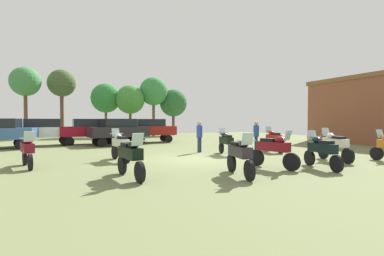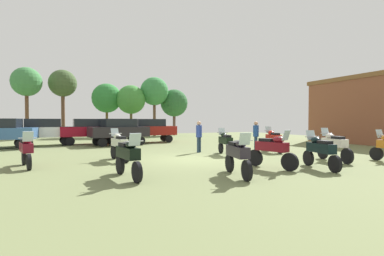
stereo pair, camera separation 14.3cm
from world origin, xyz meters
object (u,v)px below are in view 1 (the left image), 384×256
motorcycle_11 (130,156)px  tree_5 (173,103)px  motorcycle_7 (273,140)px  person_2 (256,134)px  motorcycle_6 (120,145)px  tree_1 (62,84)px  motorcycle_8 (322,150)px  motorcycle_10 (240,154)px  car_4 (119,130)px  motorcycle_9 (274,149)px  motorcycle_2 (27,150)px  motorcycle_4 (335,145)px  tree_2 (154,92)px  car_1 (89,129)px  tree_4 (25,82)px  motorcycle_3 (226,142)px  person_1 (199,134)px  car_2 (150,129)px  tree_7 (130,100)px  car_6 (42,130)px  tree_6 (106,98)px

motorcycle_11 → tree_5: bearing=-121.7°
motorcycle_7 → person_2: bearing=136.9°
motorcycle_6 → motorcycle_11: 4.20m
tree_1 → person_2: bearing=-61.7°
motorcycle_6 → motorcycle_8: size_ratio=0.99×
motorcycle_10 → car_4: bearing=-71.1°
motorcycle_9 → car_4: size_ratio=0.48×
motorcycle_2 → motorcycle_11: 4.95m
person_2 → motorcycle_2: bearing=113.5°
motorcycle_11 → tree_1: bearing=-93.1°
motorcycle_4 → motorcycle_8: (-2.22, -1.18, -0.02)m
motorcycle_4 → tree_2: (-1.27, 24.09, 4.66)m
person_2 → car_1: bearing=60.5°
person_2 → tree_4: size_ratio=0.25×
motorcycle_3 → person_1: size_ratio=1.21×
motorcycle_7 → tree_2: tree_2 is taller
motorcycle_2 → person_1: (8.52, 1.95, 0.36)m
car_2 → person_1: size_ratio=2.38×
motorcycle_3 → tree_1: size_ratio=0.30×
tree_5 → tree_7: size_ratio=0.97×
car_2 → motorcycle_2: bearing=144.1°
motorcycle_8 → tree_7: tree_7 is taller
car_2 → motorcycle_4: bearing=-160.9°
motorcycle_11 → tree_5: tree_5 is taller
car_2 → tree_4: (-10.17, 9.66, 4.58)m
motorcycle_2 → person_1: size_ratio=1.18×
person_2 → car_6: bearing=69.4°
motorcycle_4 → motorcycle_10: size_ratio=1.04×
motorcycle_4 → motorcycle_11: size_ratio=1.01×
motorcycle_2 → tree_4: (-2.18, 20.17, 5.04)m
motorcycle_10 → car_2: bearing=-82.6°
car_1 → motorcycle_6: bearing=-179.2°
motorcycle_7 → car_4: (-7.53, 8.46, 0.43)m
motorcycle_8 → person_2: size_ratio=1.22×
motorcycle_2 → tree_1: tree_1 is taller
tree_7 → motorcycle_10: bearing=-94.1°
motorcycle_7 → tree_5: bearing=98.7°
motorcycle_4 → car_4: 14.66m
motorcycle_6 → tree_1: (-2.53, 20.94, 5.17)m
motorcycle_2 → car_2: (7.99, 10.51, 0.45)m
motorcycle_8 → car_6: bearing=137.9°
tree_5 → motorcycle_6: bearing=-117.1°
motorcycle_6 → tree_6: tree_6 is taller
motorcycle_6 → motorcycle_8: (6.68, -5.43, -0.01)m
car_4 → car_6: 5.61m
tree_4 → tree_5: size_ratio=1.25×
tree_4 → tree_6: (8.05, 1.41, -1.24)m
motorcycle_2 → person_2: (12.03, 1.21, 0.35)m
motorcycle_8 → car_1: (-7.21, 15.78, 0.45)m
motorcycle_8 → tree_7: size_ratio=0.37×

